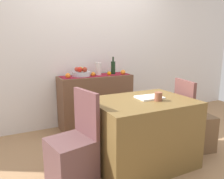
% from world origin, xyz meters
% --- Properties ---
extents(ground_plane, '(6.40, 6.40, 0.02)m').
position_xyz_m(ground_plane, '(0.00, 0.00, -0.01)').
color(ground_plane, '#A07953').
rests_on(ground_plane, ground).
extents(room_wall_rear, '(6.40, 0.06, 2.70)m').
position_xyz_m(room_wall_rear, '(0.00, 1.18, 1.35)').
color(room_wall_rear, silver).
rests_on(room_wall_rear, ground).
extents(sideboard_console, '(1.15, 0.42, 0.84)m').
position_xyz_m(sideboard_console, '(-0.05, 0.92, 0.42)').
color(sideboard_console, brown).
rests_on(sideboard_console, ground).
extents(table_runner, '(1.08, 0.32, 0.01)m').
position_xyz_m(table_runner, '(-0.05, 0.92, 0.84)').
color(table_runner, maroon).
rests_on(table_runner, sideboard_console).
extents(fruit_bowl, '(0.28, 0.28, 0.07)m').
position_xyz_m(fruit_bowl, '(-0.28, 0.92, 0.88)').
color(fruit_bowl, silver).
rests_on(fruit_bowl, table_runner).
extents(apple_right, '(0.07, 0.07, 0.07)m').
position_xyz_m(apple_right, '(-0.28, 0.95, 0.95)').
color(apple_right, gold).
rests_on(apple_right, fruit_bowl).
extents(apple_center, '(0.08, 0.08, 0.08)m').
position_xyz_m(apple_center, '(-0.33, 0.85, 0.95)').
color(apple_center, red).
rests_on(apple_center, fruit_bowl).
extents(apple_upper, '(0.07, 0.07, 0.07)m').
position_xyz_m(apple_upper, '(-0.24, 0.89, 0.95)').
color(apple_upper, red).
rests_on(apple_upper, fruit_bowl).
extents(apple_front, '(0.07, 0.07, 0.07)m').
position_xyz_m(apple_front, '(-0.35, 0.94, 0.95)').
color(apple_front, '#B63B2B').
rests_on(apple_front, fruit_bowl).
extents(apple_rear, '(0.07, 0.07, 0.07)m').
position_xyz_m(apple_rear, '(-0.26, 0.83, 0.95)').
color(apple_rear, '#A6341F').
rests_on(apple_rear, fruit_bowl).
extents(wine_bottle, '(0.07, 0.07, 0.29)m').
position_xyz_m(wine_bottle, '(0.26, 0.92, 0.95)').
color(wine_bottle, '#183019').
rests_on(wine_bottle, sideboard_console).
extents(ceramic_vase, '(0.09, 0.09, 0.20)m').
position_xyz_m(ceramic_vase, '(-0.00, 0.92, 0.94)').
color(ceramic_vase, silver).
rests_on(ceramic_vase, sideboard_console).
extents(orange_loose_far, '(0.07, 0.07, 0.07)m').
position_xyz_m(orange_loose_far, '(-0.11, 0.86, 0.87)').
color(orange_loose_far, orange).
rests_on(orange_loose_far, sideboard_console).
extents(orange_loose_end, '(0.08, 0.08, 0.08)m').
position_xyz_m(orange_loose_end, '(0.38, 0.81, 0.88)').
color(orange_loose_end, orange).
rests_on(orange_loose_end, sideboard_console).
extents(orange_loose_mid, '(0.06, 0.06, 0.06)m').
position_xyz_m(orange_loose_mid, '(0.15, 0.84, 0.87)').
color(orange_loose_mid, orange).
rests_on(orange_loose_mid, sideboard_console).
extents(orange_loose_near_bowl, '(0.07, 0.07, 0.07)m').
position_xyz_m(orange_loose_near_bowl, '(-0.51, 0.86, 0.87)').
color(orange_loose_near_bowl, orange).
rests_on(orange_loose_near_bowl, sideboard_console).
extents(dining_table, '(1.06, 0.79, 0.74)m').
position_xyz_m(dining_table, '(-0.04, -0.37, 0.37)').
color(dining_table, brown).
rests_on(dining_table, ground).
extents(open_book, '(0.29, 0.22, 0.02)m').
position_xyz_m(open_book, '(0.07, -0.34, 0.75)').
color(open_book, white).
rests_on(open_book, dining_table).
extents(coffee_cup, '(0.08, 0.08, 0.09)m').
position_xyz_m(coffee_cup, '(0.08, -0.47, 0.79)').
color(coffee_cup, brown).
rests_on(coffee_cup, dining_table).
extents(chair_near_window, '(0.47, 0.47, 0.90)m').
position_xyz_m(chair_near_window, '(-0.83, -0.37, 0.27)').
color(chair_near_window, brown).
rests_on(chair_near_window, ground).
extents(chair_by_corner, '(0.47, 0.47, 0.90)m').
position_xyz_m(chair_by_corner, '(0.76, -0.37, 0.27)').
color(chair_by_corner, brown).
rests_on(chair_by_corner, ground).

